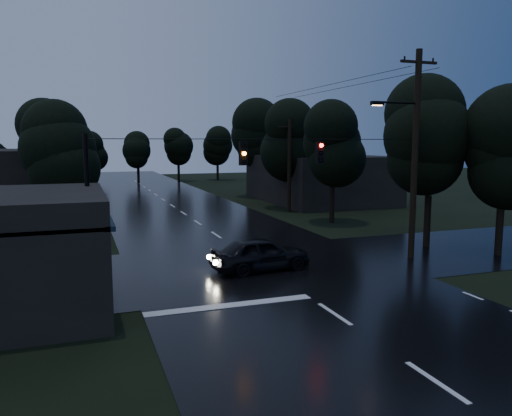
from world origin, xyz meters
TOP-DOWN VIEW (x-y plane):
  - ground at (0.00, 0.00)m, footprint 160.00×160.00m
  - main_road at (0.00, 30.00)m, footprint 12.00×120.00m
  - cross_street at (0.00, 12.00)m, footprint 60.00×9.00m
  - building_far_right at (14.00, 34.00)m, footprint 10.00×14.00m
  - building_far_left at (-14.00, 40.00)m, footprint 10.00×16.00m
  - utility_pole_main at (7.41, 11.00)m, footprint 3.50×0.30m
  - utility_pole_far at (8.30, 28.00)m, footprint 2.00×0.30m
  - anchor_pole_left at (-7.50, 11.00)m, footprint 0.18×0.18m
  - span_signals at (0.56, 10.99)m, footprint 15.00×0.37m
  - tree_corner_near at (10.00, 13.00)m, footprint 4.48×4.48m
  - tree_corner_far at (12.00, 10.00)m, footprint 3.92×3.92m
  - tree_left_a at (-9.00, 22.00)m, footprint 3.92×3.92m
  - tree_left_b at (-9.60, 30.00)m, footprint 4.20×4.20m
  - tree_left_c at (-10.20, 40.00)m, footprint 4.48×4.48m
  - tree_right_a at (9.00, 22.00)m, footprint 4.20×4.20m
  - tree_right_b at (9.60, 30.00)m, footprint 4.48×4.48m
  - tree_right_c at (10.20, 40.00)m, footprint 4.76×4.76m
  - car at (-0.32, 11.26)m, footprint 4.59×2.19m

SIDE VIEW (x-z plane):
  - ground at x=0.00m, z-range 0.00..0.00m
  - main_road at x=0.00m, z-range -0.01..0.01m
  - cross_street at x=0.00m, z-range -0.01..0.01m
  - car at x=-0.32m, z-range 0.00..1.51m
  - building_far_right at x=14.00m, z-range 0.00..4.40m
  - building_far_left at x=-14.00m, z-range 0.00..5.00m
  - anchor_pole_left at x=-7.50m, z-range 0.00..6.00m
  - utility_pole_far at x=8.30m, z-range 0.13..7.63m
  - tree_corner_far at x=12.00m, z-range 1.11..9.37m
  - tree_left_a at x=-9.00m, z-range 1.11..9.37m
  - span_signals at x=0.56m, z-range 4.69..5.80m
  - utility_pole_main at x=7.41m, z-range 0.26..10.26m
  - tree_left_b at x=-9.60m, z-range 1.19..10.04m
  - tree_right_a at x=9.00m, z-range 1.19..10.04m
  - tree_corner_near at x=10.00m, z-range 1.27..10.71m
  - tree_left_c at x=-10.20m, z-range 1.27..10.71m
  - tree_right_b at x=9.60m, z-range 1.27..10.71m
  - tree_right_c at x=10.20m, z-range 1.35..11.38m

